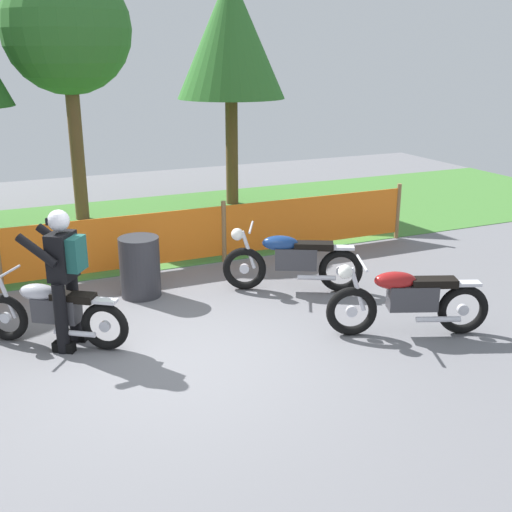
% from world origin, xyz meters
% --- Properties ---
extents(ground, '(24.00, 24.00, 0.02)m').
position_xyz_m(ground, '(0.00, 0.00, -0.01)').
color(ground, slate).
extents(grass_verge, '(24.00, 5.43, 0.01)m').
position_xyz_m(grass_verge, '(0.00, 5.80, 0.01)').
color(grass_verge, '#427A33').
rests_on(grass_verge, ground).
extents(barrier_fence, '(10.67, 0.08, 1.05)m').
position_xyz_m(barrier_fence, '(0.00, 3.09, 0.54)').
color(barrier_fence, olive).
rests_on(barrier_fence, ground).
extents(tree_near_right, '(2.51, 2.51, 5.08)m').
position_xyz_m(tree_near_right, '(0.06, 7.00, 3.79)').
color(tree_near_right, brown).
rests_on(tree_near_right, ground).
extents(tree_rightmost, '(2.40, 2.40, 5.07)m').
position_xyz_m(tree_rightmost, '(3.52, 7.05, 3.71)').
color(tree_rightmost, brown).
rests_on(tree_rightmost, ground).
extents(motorcycle_lead, '(1.60, 1.18, 0.90)m').
position_xyz_m(motorcycle_lead, '(-1.27, 0.95, 0.43)').
color(motorcycle_lead, black).
rests_on(motorcycle_lead, ground).
extents(motorcycle_trailing, '(1.93, 0.94, 0.97)m').
position_xyz_m(motorcycle_trailing, '(2.78, -0.54, 0.47)').
color(motorcycle_trailing, black).
rests_on(motorcycle_trailing, ground).
extents(motorcycle_third, '(1.88, 1.10, 0.98)m').
position_xyz_m(motorcycle_third, '(2.18, 1.42, 0.48)').
color(motorcycle_third, black).
rests_on(motorcycle_third, ground).
extents(rider_lead, '(0.78, 0.72, 1.69)m').
position_xyz_m(rider_lead, '(-1.10, 0.83, 0.95)').
color(rider_lead, black).
rests_on(rider_lead, ground).
extents(oil_drum, '(0.58, 0.58, 0.88)m').
position_xyz_m(oil_drum, '(0.09, 2.12, 0.44)').
color(oil_drum, '#2D2D33').
rests_on(oil_drum, ground).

